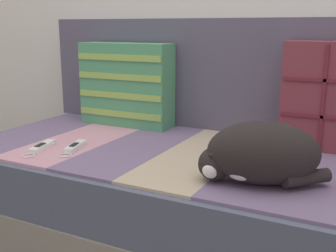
{
  "coord_description": "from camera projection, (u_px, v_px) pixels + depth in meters",
  "views": [
    {
      "loc": [
        0.57,
        -1.31,
        0.85
      ],
      "look_at": [
        -0.12,
        0.02,
        0.49
      ],
      "focal_mm": 45.0,
      "sensor_mm": 36.0,
      "label": 1
    }
  ],
  "objects": [
    {
      "name": "game_remote_near",
      "position": [
        74.0,
        147.0,
        1.59
      ],
      "size": [
        0.09,
        0.19,
        0.02
      ],
      "color": "white",
      "rests_on": "couch"
    },
    {
      "name": "sofa_backrest",
      "position": [
        240.0,
        75.0,
        1.85
      ],
      "size": [
        1.9,
        0.14,
        0.49
      ],
      "color": "#514C60",
      "rests_on": "couch"
    },
    {
      "name": "sleeping_cat",
      "position": [
        258.0,
        155.0,
        1.23
      ],
      "size": [
        0.38,
        0.29,
        0.19
      ],
      "color": "black",
      "rests_on": "couch"
    },
    {
      "name": "couch",
      "position": [
        204.0,
        201.0,
        1.62
      ],
      "size": [
        1.94,
        0.91,
        0.39
      ],
      "color": "gray",
      "rests_on": "ground_plane"
    },
    {
      "name": "game_remote_far",
      "position": [
        41.0,
        147.0,
        1.59
      ],
      "size": [
        0.09,
        0.2,
        0.02
      ],
      "color": "white",
      "rests_on": "couch"
    },
    {
      "name": "throw_pillow_striped",
      "position": [
        126.0,
        85.0,
        1.95
      ],
      "size": [
        0.44,
        0.14,
        0.38
      ],
      "color": "#4C9366",
      "rests_on": "couch"
    }
  ]
}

